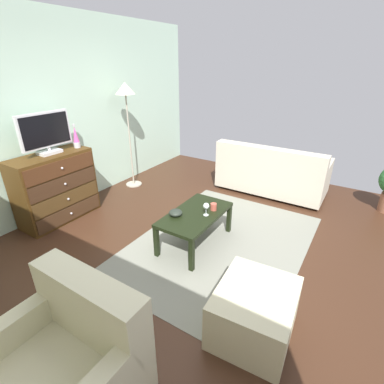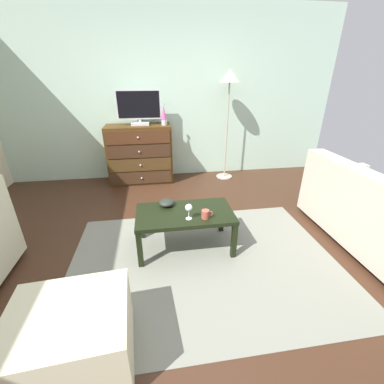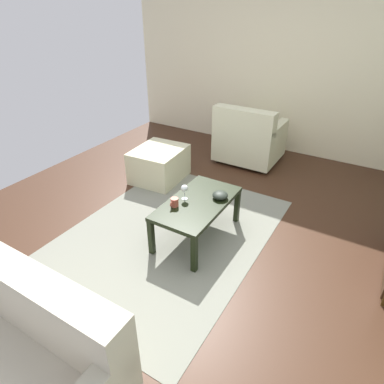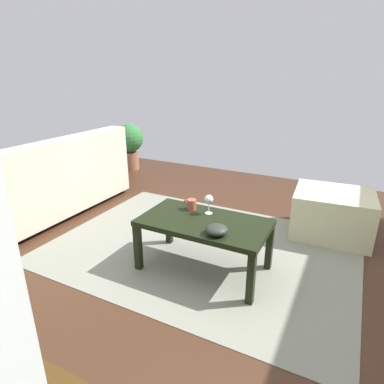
# 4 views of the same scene
# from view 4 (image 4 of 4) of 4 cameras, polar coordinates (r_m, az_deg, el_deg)

# --- Properties ---
(ground_plane) EXTENTS (5.88, 5.18, 0.05)m
(ground_plane) POSITION_cam_4_polar(r_m,az_deg,el_deg) (2.76, 3.64, -12.93)
(ground_plane) COLOR #3B2316
(area_rug) EXTENTS (2.60, 1.90, 0.01)m
(area_rug) POSITION_cam_4_polar(r_m,az_deg,el_deg) (2.97, 1.64, -9.63)
(area_rug) COLOR slate
(area_rug) RESTS_ON ground_plane
(coffee_table) EXTENTS (0.98, 0.54, 0.42)m
(coffee_table) POSITION_cam_4_polar(r_m,az_deg,el_deg) (2.52, 2.11, -6.05)
(coffee_table) COLOR black
(coffee_table) RESTS_ON ground_plane
(wine_glass) EXTENTS (0.07, 0.07, 0.16)m
(wine_glass) POSITION_cam_4_polar(r_m,az_deg,el_deg) (2.57, 2.96, -1.38)
(wine_glass) COLOR silver
(wine_glass) RESTS_ON coffee_table
(mug) EXTENTS (0.11, 0.08, 0.08)m
(mug) POSITION_cam_4_polar(r_m,az_deg,el_deg) (2.67, -0.12, -2.16)
(mug) COLOR #A64B3C
(mug) RESTS_ON coffee_table
(bowl_decorative) EXTENTS (0.16, 0.16, 0.07)m
(bowl_decorative) POSITION_cam_4_polar(r_m,az_deg,el_deg) (2.28, 4.29, -6.57)
(bowl_decorative) COLOR #232A22
(bowl_decorative) RESTS_ON coffee_table
(couch_large) EXTENTS (0.85, 1.75, 0.85)m
(couch_large) POSITION_cam_4_polar(r_m,az_deg,el_deg) (3.92, -23.16, 1.49)
(couch_large) COLOR #332319
(couch_large) RESTS_ON ground_plane
(ottoman) EXTENTS (0.74, 0.65, 0.43)m
(ottoman) POSITION_cam_4_polar(r_m,az_deg,el_deg) (3.38, 23.19, -3.52)
(ottoman) COLOR beige
(ottoman) RESTS_ON ground_plane
(potted_plant) EXTENTS (0.44, 0.44, 0.72)m
(potted_plant) POSITION_cam_4_polar(r_m,az_deg,el_deg) (5.28, -10.85, 8.49)
(potted_plant) COLOR brown
(potted_plant) RESTS_ON ground_plane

